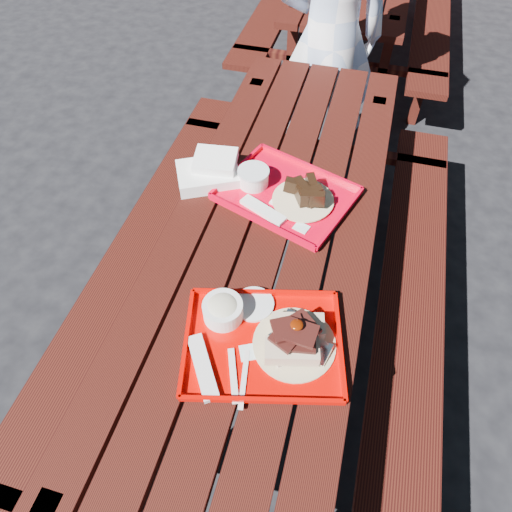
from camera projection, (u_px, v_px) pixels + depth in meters
name	position (u px, v px, depth m)	size (l,w,h in m)	color
ground	(264.00, 338.00, 2.20)	(60.00, 60.00, 0.00)	black
picnic_table_near	(266.00, 268.00, 1.77)	(1.41, 2.40, 0.75)	#38110A
near_tray	(263.00, 333.00, 1.34)	(0.53, 0.46, 0.15)	#C60400
far_tray	(283.00, 192.00, 1.72)	(0.56, 0.50, 0.08)	red
white_cloth	(210.00, 171.00, 1.77)	(0.29, 0.26, 0.10)	white
person	(329.00, 40.00, 2.38)	(0.59, 0.39, 1.62)	#AFC5E9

